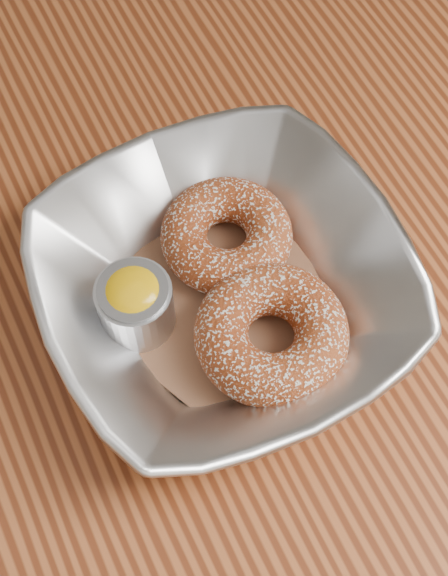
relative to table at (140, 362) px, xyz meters
name	(u,v)px	position (x,y,z in m)	size (l,w,h in m)	color
ground_plane	(180,523)	(0.00, 0.00, -0.65)	(4.00, 4.00, 0.00)	#565659
table	(140,362)	(0.00, 0.00, 0.00)	(1.20, 0.80, 0.75)	brown
serving_bowl	(224,288)	(0.06, -0.03, 0.13)	(0.24, 0.24, 0.06)	silver
parchment	(224,302)	(0.06, -0.03, 0.11)	(0.14, 0.14, 0.00)	brown
donut_back	(226,235)	(0.08, 0.01, 0.13)	(0.09, 0.09, 0.03)	maroon
donut_front	(271,334)	(0.07, -0.07, 0.13)	(0.10, 0.10, 0.04)	maroon
ramekin	(135,303)	(0.00, -0.02, 0.13)	(0.05, 0.05, 0.05)	silver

